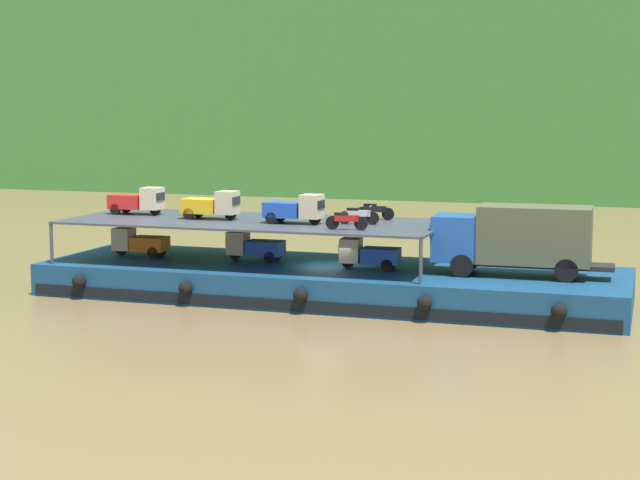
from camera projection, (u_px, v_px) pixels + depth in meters
ground_plane at (330, 297)px, 47.68m from camera, size 400.00×400.00×0.00m
cargo_barge at (330, 282)px, 47.56m from camera, size 27.15×8.48×1.50m
covered_lorry at (516, 238)px, 44.50m from camera, size 7.90×2.44×3.10m
cargo_rack at (254, 222)px, 48.42m from camera, size 17.95×7.17×2.00m
mini_truck_lower_stern at (139, 242)px, 50.56m from camera, size 2.79×1.29×1.38m
mini_truck_lower_aft at (254, 246)px, 49.06m from camera, size 2.77×1.25×1.38m
mini_truck_lower_mid at (369, 254)px, 46.54m from camera, size 2.79×1.28×1.38m
mini_truck_upper_stern at (137, 201)px, 51.04m from camera, size 2.75×1.23×1.38m
mini_truck_upper_mid at (212, 205)px, 48.86m from camera, size 2.76×1.24×1.38m
mini_truck_upper_fore at (295, 209)px, 47.04m from camera, size 2.79×1.28×1.38m
motorcycle_upper_port at (346, 220)px, 44.70m from camera, size 1.90×0.55×0.87m
motorcycle_upper_centre at (358, 215)px, 46.74m from camera, size 1.90×0.55×0.87m
motorcycle_upper_stbd at (375, 211)px, 48.71m from camera, size 1.90×0.55×0.87m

